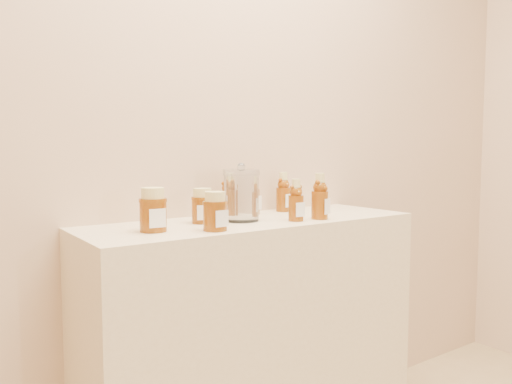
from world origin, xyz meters
TOP-DOWN VIEW (x-y plane):
  - wall_back at (0.00, 1.75)m, footprint 3.50×0.02m
  - display_table at (0.00, 1.55)m, footprint 1.20×0.40m
  - bear_bottle_back_left at (-0.02, 1.68)m, footprint 0.07×0.07m
  - bear_bottle_back_mid at (0.08, 1.68)m, footprint 0.07×0.07m
  - bear_bottle_back_right at (0.23, 1.68)m, footprint 0.07×0.07m
  - bear_bottle_front_left at (0.10, 1.45)m, footprint 0.06×0.06m
  - bear_bottle_front_right at (0.20, 1.43)m, footprint 0.08×0.08m
  - honey_jar_left at (-0.39, 1.52)m, footprint 0.09×0.09m
  - honey_jar_back at (-0.18, 1.59)m, footprint 0.10×0.10m
  - honey_jar_front at (-0.23, 1.43)m, footprint 0.08×0.08m
  - glass_canister at (-0.05, 1.55)m, footprint 0.16×0.16m

SIDE VIEW (x-z plane):
  - display_table at x=0.00m, z-range 0.00..0.90m
  - honey_jar_back at x=-0.18m, z-range 0.90..1.02m
  - honey_jar_front at x=-0.23m, z-range 0.90..1.02m
  - honey_jar_left at x=-0.39m, z-range 0.90..1.03m
  - bear_bottle_front_left at x=0.10m, z-range 0.90..1.06m
  - bear_bottle_back_left at x=-0.02m, z-range 0.90..1.07m
  - bear_bottle_back_right at x=0.23m, z-range 0.90..1.08m
  - bear_bottle_back_mid at x=0.08m, z-range 0.90..1.08m
  - bear_bottle_front_right at x=0.20m, z-range 0.90..1.08m
  - glass_canister at x=-0.05m, z-range 0.90..1.09m
  - wall_back at x=0.00m, z-range 0.00..2.70m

